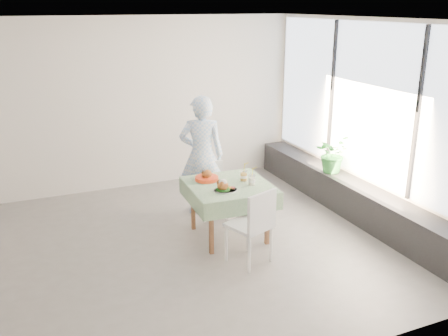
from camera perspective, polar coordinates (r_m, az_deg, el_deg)
name	(u,v)px	position (r m, az deg, el deg)	size (l,w,h in m)	color
floor	(171,249)	(6.46, -6.11, -9.22)	(6.00, 6.00, 0.00)	slate
ceiling	(162,20)	(5.73, -7.09, 16.45)	(6.00, 6.00, 0.00)	white
wall_back	(121,105)	(8.31, -11.69, 7.02)	(6.00, 0.02, 2.80)	white
wall_front	(266,225)	(3.76, 4.83, -6.51)	(6.00, 0.02, 2.80)	white
wall_right	(371,121)	(7.36, 16.45, 5.22)	(0.02, 5.00, 2.80)	white
window_pane	(371,103)	(7.29, 16.44, 7.11)	(0.01, 4.80, 2.18)	#D1E0F9
window_ledge	(353,198)	(7.57, 14.50, -3.39)	(0.40, 4.80, 0.50)	black
cafe_table	(229,204)	(6.57, 0.57, -4.17)	(1.09, 1.09, 0.74)	brown
chair_far	(212,201)	(7.27, -1.34, -3.74)	(0.43, 0.43, 0.80)	white
chair_near	(250,240)	(6.02, 2.97, -8.19)	(0.57, 0.57, 0.94)	white
diner	(202,155)	(7.23, -2.57, 1.45)	(0.64, 0.42, 1.76)	#99C3F5
main_dish	(224,187)	(6.22, 0.02, -2.19)	(0.31, 0.31, 0.16)	white
juice_cup_orange	(244,176)	(6.58, 2.26, -0.92)	(0.10, 0.10, 0.28)	white
juice_cup_lemonade	(252,180)	(6.43, 3.20, -1.41)	(0.10, 0.10, 0.27)	white
second_dish	(207,177)	(6.60, -1.99, -1.05)	(0.31, 0.31, 0.15)	red
potted_plant	(332,153)	(7.80, 12.27, 1.65)	(0.53, 0.46, 0.59)	#26742E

